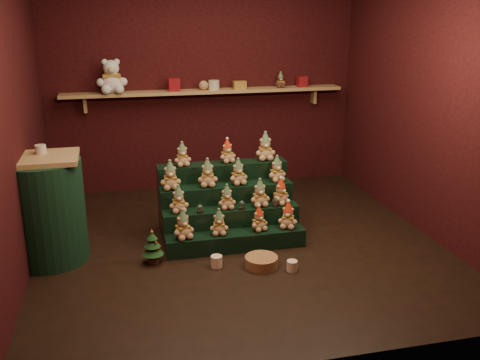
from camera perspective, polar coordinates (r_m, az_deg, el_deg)
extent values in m
plane|color=black|center=(5.53, -0.11, -6.81)|extent=(4.00, 4.00, 0.00)
cube|color=black|center=(7.10, -3.96, 10.42)|extent=(4.00, 0.10, 2.80)
cube|color=black|center=(3.20, 8.29, 1.32)|extent=(4.00, 0.10, 2.80)
cube|color=black|center=(5.06, -23.49, 6.08)|extent=(0.10, 4.00, 2.80)
cube|color=black|center=(5.92, 19.80, 7.98)|extent=(0.10, 4.00, 2.80)
cube|color=tan|center=(6.94, -3.69, 9.42)|extent=(3.60, 0.26, 0.04)
cube|color=tan|center=(6.94, -16.19, 7.76)|extent=(0.04, 0.12, 0.20)
cube|color=tan|center=(7.42, 7.87, 8.89)|extent=(0.04, 0.12, 0.20)
cube|color=black|center=(5.37, -0.44, -6.52)|extent=(1.40, 0.22, 0.18)
cube|color=black|center=(5.53, -0.95, -4.76)|extent=(1.40, 0.22, 0.36)
cube|color=black|center=(5.70, -1.43, -3.10)|extent=(1.40, 0.22, 0.54)
cube|color=black|center=(5.87, -1.88, -1.54)|extent=(1.40, 0.22, 0.72)
cylinder|color=black|center=(5.35, -4.27, -3.39)|extent=(0.06, 0.06, 0.02)
sphere|color=silver|center=(5.33, -4.28, -2.96)|extent=(0.07, 0.07, 0.07)
cylinder|color=black|center=(5.43, 0.20, -3.02)|extent=(0.06, 0.06, 0.03)
sphere|color=silver|center=(5.41, 0.20, -2.58)|extent=(0.07, 0.07, 0.07)
cylinder|color=black|center=(5.51, 3.77, -2.72)|extent=(0.07, 0.07, 0.03)
sphere|color=silver|center=(5.50, 3.78, -2.27)|extent=(0.07, 0.07, 0.07)
cube|color=tan|center=(5.18, -20.55, 2.16)|extent=(0.67, 0.56, 0.04)
cylinder|color=black|center=(5.33, -19.97, -3.17)|extent=(0.71, 0.71, 0.98)
cylinder|color=beige|center=(5.26, -20.51, 3.10)|extent=(0.10, 0.10, 0.08)
cylinder|color=#4A311A|center=(5.19, -9.23, -8.45)|extent=(0.10, 0.10, 0.05)
cone|color=#143717|center=(5.14, -9.30, -7.27)|extent=(0.20, 0.20, 0.10)
cone|color=#143717|center=(5.11, -9.34, -6.54)|extent=(0.15, 0.15, 0.09)
cone|color=#143717|center=(5.08, -9.38, -5.86)|extent=(0.10, 0.10, 0.07)
cone|color=yellow|center=(5.06, -9.40, -5.33)|extent=(0.03, 0.03, 0.03)
cylinder|color=beige|center=(5.04, -2.52, -8.67)|extent=(0.11, 0.11, 0.11)
cylinder|color=beige|center=(4.99, 5.57, -9.09)|extent=(0.10, 0.10, 0.10)
cylinder|color=#99683D|center=(5.05, 2.29, -8.69)|extent=(0.35, 0.35, 0.10)
cube|color=maroon|center=(6.85, -7.05, 10.06)|extent=(0.14, 0.14, 0.16)
cylinder|color=beige|center=(6.92, -2.81, 10.09)|extent=(0.14, 0.14, 0.12)
cube|color=maroon|center=(7.23, 6.63, 10.40)|extent=(0.12, 0.12, 0.14)
sphere|color=tan|center=(6.90, -3.90, 10.04)|extent=(0.12, 0.12, 0.12)
cube|color=orange|center=(6.99, -0.03, 10.10)|extent=(0.16, 0.10, 0.10)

